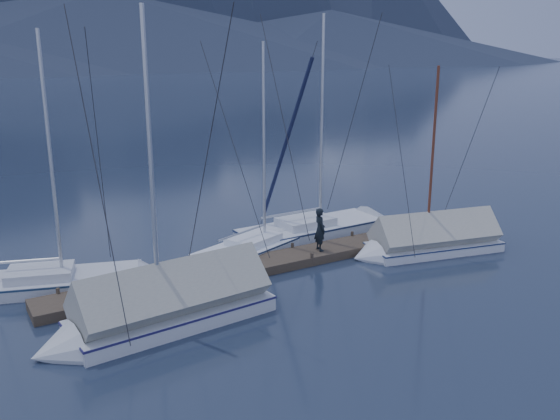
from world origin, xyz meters
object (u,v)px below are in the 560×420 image
object	(u,v)px
sailboat_covered_far	(155,313)
person	(320,229)
sailboat_open_mid	(272,242)
sailboat_open_left	(79,282)
sailboat_open_right	(330,227)
sailboat_covered_near	(424,243)

from	to	relation	value
sailboat_covered_far	person	world-z (taller)	sailboat_covered_far
sailboat_open_mid	person	world-z (taller)	sailboat_open_mid
sailboat_open_mid	sailboat_covered_far	xyz separation A→B (m)	(-6.80, -4.80, 0.33)
sailboat_open_left	sailboat_open_right	xyz separation A→B (m)	(11.31, 0.79, 0.02)
person	sailboat_open_mid	bearing A→B (deg)	30.33
sailboat_open_right	sailboat_covered_near	world-z (taller)	sailboat_open_right
sailboat_open_left	sailboat_covered_far	size ratio (longest dim) A/B	0.94
person	sailboat_covered_near	bearing A→B (deg)	-101.89
sailboat_open_right	sailboat_covered_near	bearing A→B (deg)	-70.32
sailboat_open_mid	sailboat_open_right	xyz separation A→B (m)	(3.29, 0.45, 0.02)
sailboat_open_left	sailboat_open_mid	bearing A→B (deg)	2.44
sailboat_open_left	person	xyz separation A→B (m)	(8.86, -1.95, 1.03)
sailboat_covered_near	sailboat_open_right	bearing A→B (deg)	109.68
sailboat_covered_far	sailboat_open_left	bearing A→B (deg)	105.29
sailboat_open_right	sailboat_covered_near	size ratio (longest dim) A/B	1.26
sailboat_open_mid	sailboat_open_right	distance (m)	3.32
sailboat_open_left	sailboat_covered_far	bearing A→B (deg)	-74.71
sailboat_covered_near	person	distance (m)	4.40
sailboat_open_right	sailboat_covered_near	xyz separation A→B (m)	(1.56, -4.37, 0.23)
sailboat_open_left	person	size ratio (longest dim) A/B	5.55
sailboat_covered_near	person	world-z (taller)	sailboat_covered_near
sailboat_open_left	person	bearing A→B (deg)	-12.41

